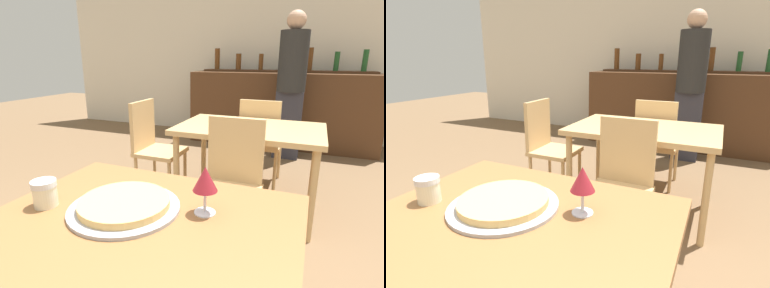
{
  "view_description": "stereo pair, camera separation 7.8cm",
  "coord_description": "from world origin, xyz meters",
  "views": [
    {
      "loc": [
        0.46,
        -0.67,
        1.26
      ],
      "look_at": [
        -0.04,
        0.55,
        0.87
      ],
      "focal_mm": 28.0,
      "sensor_mm": 36.0,
      "label": 1
    },
    {
      "loc": [
        0.53,
        -0.64,
        1.26
      ],
      "look_at": [
        -0.04,
        0.55,
        0.87
      ],
      "focal_mm": 28.0,
      "sensor_mm": 36.0,
      "label": 2
    }
  ],
  "objects": [
    {
      "name": "wall_back",
      "position": [
        0.0,
        4.32,
        1.4
      ],
      "size": [
        8.0,
        0.05,
        2.8
      ],
      "color": "silver",
      "rests_on": "ground_plane"
    },
    {
      "name": "chair_far_side_front",
      "position": [
        0.0,
        1.13,
        0.5
      ],
      "size": [
        0.4,
        0.4,
        0.88
      ],
      "color": "tan",
      "rests_on": "ground_plane"
    },
    {
      "name": "bar_counter",
      "position": [
        0.0,
        3.82,
        0.53
      ],
      "size": [
        2.6,
        0.56,
        1.05
      ],
      "color": "#4C2D19",
      "rests_on": "ground_plane"
    },
    {
      "name": "dining_table_far",
      "position": [
        0.0,
        1.67,
        0.65
      ],
      "size": [
        1.14,
        0.75,
        0.73
      ],
      "color": "tan",
      "rests_on": "ground_plane"
    },
    {
      "name": "person_standing",
      "position": [
        0.17,
        3.24,
        0.98
      ],
      "size": [
        0.34,
        0.34,
        1.79
      ],
      "color": "#2D2D38",
      "rests_on": "ground_plane"
    },
    {
      "name": "chair_far_side_left",
      "position": [
        -0.9,
        1.67,
        0.5
      ],
      "size": [
        0.4,
        0.4,
        0.88
      ],
      "rotation": [
        0.0,
        0.0,
        1.57
      ],
      "color": "tan",
      "rests_on": "ground_plane"
    },
    {
      "name": "bar_back_shelf",
      "position": [
        -0.03,
        3.96,
        1.12
      ],
      "size": [
        2.39,
        0.24,
        0.34
      ],
      "color": "#4C2D19",
      "rests_on": "bar_counter"
    },
    {
      "name": "chair_far_side_back",
      "position": [
        0.0,
        2.22,
        0.5
      ],
      "size": [
        0.4,
        0.4,
        0.88
      ],
      "rotation": [
        0.0,
        0.0,
        3.14
      ],
      "color": "tan",
      "rests_on": "ground_plane"
    },
    {
      "name": "cheese_shaker",
      "position": [
        -0.34,
        -0.01,
        0.82
      ],
      "size": [
        0.08,
        0.08,
        0.09
      ],
      "color": "beige",
      "rests_on": "dining_table_near"
    },
    {
      "name": "wine_glass",
      "position": [
        0.17,
        0.14,
        0.89
      ],
      "size": [
        0.08,
        0.08,
        0.16
      ],
      "color": "silver",
      "rests_on": "dining_table_near"
    },
    {
      "name": "pizza_tray",
      "position": [
        -0.08,
        0.07,
        0.79
      ],
      "size": [
        0.37,
        0.37,
        0.04
      ],
      "color": "#A3A3A8",
      "rests_on": "dining_table_near"
    },
    {
      "name": "dining_table_near",
      "position": [
        0.0,
        0.0,
        0.68
      ],
      "size": [
        0.96,
        0.81,
        0.77
      ],
      "color": "brown",
      "rests_on": "ground_plane"
    }
  ]
}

